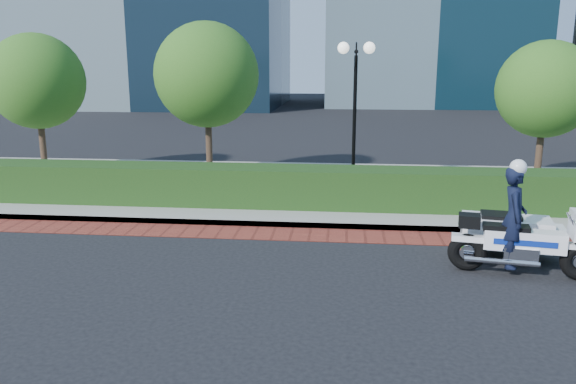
# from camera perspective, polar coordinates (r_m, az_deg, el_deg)

# --- Properties ---
(ground) EXTENTS (120.00, 120.00, 0.00)m
(ground) POSITION_cam_1_polar(r_m,az_deg,el_deg) (11.34, 1.73, -6.64)
(ground) COLOR black
(ground) RESTS_ON ground
(brick_strip) EXTENTS (60.00, 1.00, 0.01)m
(brick_strip) POSITION_cam_1_polar(r_m,az_deg,el_deg) (12.76, 2.21, -4.35)
(brick_strip) COLOR maroon
(brick_strip) RESTS_ON ground
(sidewalk) EXTENTS (60.00, 8.00, 0.15)m
(sidewalk) POSITION_cam_1_polar(r_m,az_deg,el_deg) (17.09, 3.18, 0.37)
(sidewalk) COLOR gray
(sidewalk) RESTS_ON ground
(hedge_main) EXTENTS (18.00, 1.20, 1.00)m
(hedge_main) POSITION_cam_1_polar(r_m,az_deg,el_deg) (14.62, 2.76, 0.52)
(hedge_main) COLOR black
(hedge_main) RESTS_ON sidewalk
(lamppost) EXTENTS (1.02, 0.70, 4.21)m
(lamppost) POSITION_cam_1_polar(r_m,az_deg,el_deg) (15.88, 6.83, 9.86)
(lamppost) COLOR black
(lamppost) RESTS_ON sidewalk
(tree_a) EXTENTS (3.00, 3.00, 4.58)m
(tree_a) POSITION_cam_1_polar(r_m,az_deg,el_deg) (19.74, -24.18, 10.21)
(tree_a) COLOR #332319
(tree_a) RESTS_ON sidewalk
(tree_b) EXTENTS (3.20, 3.20, 4.89)m
(tree_b) POSITION_cam_1_polar(r_m,az_deg,el_deg) (17.67, -8.25, 11.67)
(tree_b) COLOR #332319
(tree_b) RESTS_ON sidewalk
(tree_c) EXTENTS (2.80, 2.80, 4.30)m
(tree_c) POSITION_cam_1_polar(r_m,az_deg,el_deg) (18.11, 24.70, 9.44)
(tree_c) COLOR #332319
(tree_c) RESTS_ON sidewalk
(police_motorcycle) EXTENTS (2.65, 2.07, 2.15)m
(police_motorcycle) POSITION_cam_1_polar(r_m,az_deg,el_deg) (11.40, 22.10, -3.64)
(police_motorcycle) COLOR black
(police_motorcycle) RESTS_ON ground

